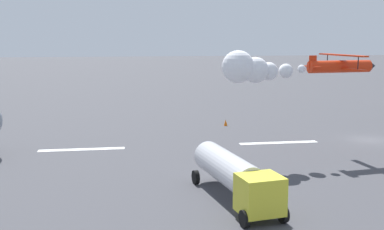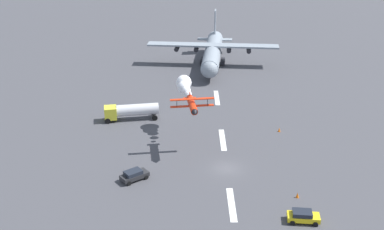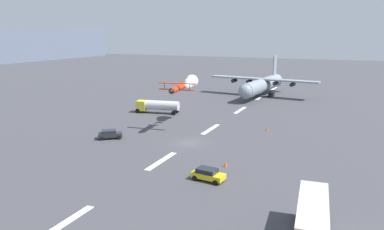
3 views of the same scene
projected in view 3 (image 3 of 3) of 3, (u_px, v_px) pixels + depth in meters
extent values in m
plane|color=#424247|center=(189.00, 143.00, 60.58)|extent=(440.00, 440.00, 0.00)
cube|color=white|center=(63.00, 224.00, 34.75)|extent=(8.00, 0.90, 0.01)
cube|color=white|center=(161.00, 161.00, 51.97)|extent=(8.00, 0.90, 0.01)
cube|color=white|center=(211.00, 129.00, 69.19)|extent=(8.00, 0.90, 0.01)
cube|color=white|center=(240.00, 110.00, 86.41)|extent=(8.00, 0.90, 0.01)
cube|color=white|center=(260.00, 97.00, 103.63)|extent=(8.00, 0.90, 0.01)
cube|color=white|center=(274.00, 88.00, 120.85)|extent=(8.00, 0.90, 0.01)
cylinder|color=gray|center=(263.00, 85.00, 105.09)|extent=(26.65, 6.44, 3.96)
sphere|color=gray|center=(246.00, 91.00, 93.87)|extent=(3.76, 3.76, 3.76)
cube|color=gray|center=(263.00, 79.00, 104.70)|extent=(6.16, 31.55, 0.40)
cylinder|color=black|center=(234.00, 80.00, 108.70)|extent=(2.49, 1.32, 1.10)
cylinder|color=black|center=(249.00, 81.00, 106.44)|extent=(2.49, 1.32, 1.10)
cylinder|color=black|center=(276.00, 83.00, 102.67)|extent=(2.49, 1.32, 1.10)
cylinder|color=black|center=(293.00, 84.00, 100.41)|extent=(2.49, 1.32, 1.10)
cube|color=gray|center=(275.00, 65.00, 113.43)|extent=(2.82, 0.56, 6.00)
cube|color=gray|center=(274.00, 80.00, 114.45)|extent=(2.84, 9.15, 0.24)
cube|color=black|center=(272.00, 94.00, 105.31)|extent=(3.28, 1.30, 1.20)
cube|color=black|center=(255.00, 93.00, 107.69)|extent=(3.28, 1.30, 1.20)
cylinder|color=red|center=(177.00, 89.00, 66.30)|extent=(6.04, 1.81, 1.08)
cube|color=red|center=(177.00, 90.00, 66.15)|extent=(1.46, 6.85, 0.12)
cube|color=red|center=(177.00, 83.00, 65.90)|extent=(1.46, 6.85, 0.12)
cylinder|color=black|center=(189.00, 87.00, 65.35)|extent=(0.08, 0.08, 1.15)
cylinder|color=black|center=(164.00, 86.00, 66.70)|extent=(0.08, 0.08, 1.15)
cube|color=red|center=(182.00, 84.00, 68.71)|extent=(0.71, 0.19, 1.10)
cube|color=red|center=(182.00, 86.00, 68.80)|extent=(0.84, 2.06, 0.08)
cone|color=black|center=(171.00, 91.00, 63.20)|extent=(0.81, 1.00, 0.92)
sphere|color=white|center=(183.00, 87.00, 69.89)|extent=(0.70, 0.70, 0.70)
sphere|color=white|center=(186.00, 86.00, 71.22)|extent=(1.23, 1.23, 1.23)
sphere|color=white|center=(188.00, 85.00, 72.78)|extent=(1.54, 1.54, 1.54)
sphere|color=white|center=(189.00, 84.00, 74.08)|extent=(2.16, 2.16, 2.16)
sphere|color=white|center=(192.00, 81.00, 75.34)|extent=(2.70, 2.70, 2.70)
cube|color=silver|center=(312.00, 218.00, 31.20)|extent=(9.72, 3.32, 2.80)
cylinder|color=black|center=(326.00, 223.00, 33.93)|extent=(1.13, 0.44, 1.10)
cylinder|color=black|center=(326.00, 217.00, 35.04)|extent=(1.13, 0.44, 1.10)
cylinder|color=black|center=(298.00, 218.00, 34.72)|extent=(1.13, 0.44, 1.10)
cylinder|color=black|center=(299.00, 213.00, 35.83)|extent=(1.13, 0.44, 1.10)
cube|color=yellow|center=(142.00, 105.00, 83.83)|extent=(2.73, 2.56, 2.20)
cylinder|color=silver|center=(162.00, 105.00, 82.57)|extent=(3.32, 7.85, 2.10)
cylinder|color=black|center=(138.00, 111.00, 83.08)|extent=(0.48, 1.04, 1.00)
cylinder|color=black|center=(174.00, 113.00, 80.98)|extent=(0.48, 1.04, 1.00)
cylinder|color=black|center=(142.00, 109.00, 85.35)|extent=(0.48, 1.04, 1.00)
cylinder|color=black|center=(177.00, 111.00, 83.25)|extent=(0.48, 1.04, 1.00)
cube|color=yellow|center=(208.00, 175.00, 44.95)|extent=(2.22, 4.19, 0.65)
cube|color=#1E232D|center=(207.00, 171.00, 44.91)|extent=(1.90, 2.58, 0.55)
cylinder|color=black|center=(222.00, 178.00, 45.09)|extent=(0.29, 0.66, 0.64)
cylinder|color=black|center=(202.00, 173.00, 46.46)|extent=(0.29, 0.66, 0.64)
cylinder|color=black|center=(215.00, 183.00, 43.57)|extent=(0.29, 0.66, 0.64)
cylinder|color=black|center=(195.00, 178.00, 44.94)|extent=(0.29, 0.66, 0.64)
cube|color=#262628|center=(110.00, 135.00, 62.91)|extent=(3.85, 4.33, 0.65)
cube|color=#1E232D|center=(109.00, 132.00, 62.74)|extent=(2.78, 2.94, 0.55)
cylinder|color=black|center=(119.00, 135.00, 64.14)|extent=(0.56, 0.65, 0.64)
cylinder|color=black|center=(102.00, 136.00, 63.54)|extent=(0.56, 0.65, 0.64)
cylinder|color=black|center=(119.00, 138.00, 62.42)|extent=(0.56, 0.65, 0.64)
cylinder|color=black|center=(102.00, 139.00, 61.83)|extent=(0.56, 0.65, 0.64)
cone|color=orange|center=(226.00, 164.00, 49.75)|extent=(0.44, 0.44, 0.75)
cone|color=orange|center=(267.00, 129.00, 67.96)|extent=(0.44, 0.44, 0.75)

